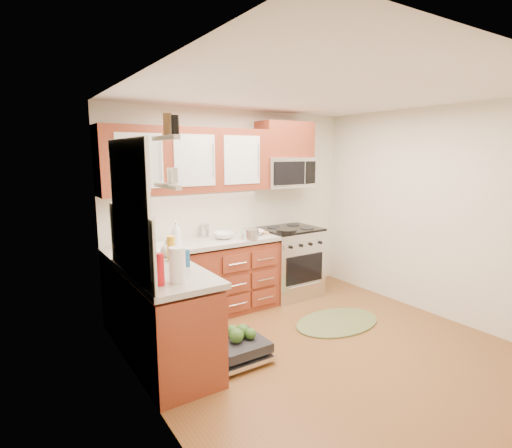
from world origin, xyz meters
TOP-DOWN VIEW (x-y plane):
  - floor at (0.00, 0.00)m, footprint 3.50×3.50m
  - ceiling at (0.00, 0.00)m, footprint 3.50×3.50m
  - wall_back at (0.00, 1.75)m, footprint 3.50×0.04m
  - wall_left at (-1.75, 0.00)m, footprint 0.04×3.50m
  - wall_right at (1.75, 0.00)m, footprint 0.04×3.50m
  - base_cabinet_back at (-0.73, 1.45)m, footprint 2.05×0.60m
  - base_cabinet_left at (-1.45, 0.52)m, footprint 0.60×1.25m
  - countertop_back at (-0.72, 1.44)m, footprint 2.07×0.64m
  - countertop_left at (-1.44, 0.53)m, footprint 0.64×1.27m
  - backsplash_back at (-0.73, 1.74)m, footprint 2.05×0.02m
  - backsplash_left at (-1.74, 0.52)m, footprint 0.02×1.25m
  - upper_cabinets at (-0.73, 1.57)m, footprint 2.05×0.35m
  - cabinet_over_mw at (0.68, 1.57)m, footprint 0.76×0.35m
  - range at (0.68, 1.43)m, footprint 0.76×0.64m
  - microwave at (0.68, 1.55)m, footprint 0.76×0.38m
  - sink at (-1.25, 1.42)m, footprint 0.62×0.50m
  - dishwasher at (-0.86, 0.30)m, footprint 0.70×0.60m
  - window at (-1.74, 0.50)m, footprint 0.03×1.05m
  - window_blind at (-1.71, 0.50)m, footprint 0.02×0.96m
  - shelf_upper at (-1.72, -0.35)m, footprint 0.04×0.40m
  - shelf_lower at (-1.72, -0.35)m, footprint 0.04×0.40m
  - rug at (0.56, 0.36)m, footprint 1.25×0.99m
  - skillet at (0.42, 1.18)m, footprint 0.30×0.30m
  - stock_pot at (-0.10, 1.22)m, footprint 0.22×0.22m
  - cutting_board at (0.16, 1.47)m, footprint 0.36×0.30m
  - canister at (-0.50, 1.65)m, footprint 0.11×0.11m
  - paper_towel_roll at (-1.47, 0.15)m, footprint 0.15×0.15m
  - mustard_bottle at (-1.27, 0.80)m, footprint 0.10×0.10m
  - red_bottle at (-1.62, 0.15)m, footprint 0.09×0.09m
  - wooden_box at (-1.55, 0.91)m, footprint 0.17×0.15m
  - blue_carton at (-1.25, 0.54)m, footprint 0.11×0.08m
  - bowl_a at (0.09, 1.42)m, footprint 0.29×0.29m
  - bowl_b at (-0.36, 1.42)m, footprint 0.33×0.33m
  - cup at (-0.09, 1.29)m, footprint 0.16×0.16m
  - soap_bottle_a at (-1.00, 1.34)m, footprint 0.14×0.14m
  - soap_bottle_b at (-1.62, 0.61)m, footprint 0.10×0.10m
  - soap_bottle_c at (-1.25, 0.97)m, footprint 0.16×0.16m

SIDE VIEW (x-z plane):
  - floor at x=0.00m, z-range 0.00..0.00m
  - rug at x=0.56m, z-range 0.00..0.02m
  - dishwasher at x=-0.86m, z-range 0.00..0.20m
  - base_cabinet_back at x=-0.73m, z-range 0.00..0.85m
  - base_cabinet_left at x=-1.45m, z-range 0.00..0.85m
  - range at x=0.68m, z-range 0.00..0.95m
  - sink at x=-1.25m, z-range 0.67..0.93m
  - countertop_back at x=-0.72m, z-range 0.88..0.93m
  - countertop_left at x=-1.44m, z-range 0.88..0.93m
  - cutting_board at x=0.16m, z-range 0.93..0.95m
  - bowl_a at x=0.09m, z-range 0.93..0.98m
  - bowl_b at x=-0.36m, z-range 0.93..1.00m
  - skillet at x=0.42m, z-range 0.95..1.00m
  - cup at x=-0.09m, z-range 0.93..1.03m
  - stock_pot at x=-0.10m, z-range 0.93..1.05m
  - wooden_box at x=-1.55m, z-range 0.93..1.07m
  - blue_carton at x=-1.25m, z-range 0.93..1.08m
  - canister at x=-0.50m, z-range 0.93..1.09m
  - soap_bottle_b at x=-1.62m, z-range 0.93..1.10m
  - soap_bottle_c at x=-1.25m, z-range 0.93..1.10m
  - mustard_bottle at x=-1.27m, z-range 0.93..1.17m
  - red_bottle at x=-1.62m, z-range 0.93..1.19m
  - soap_bottle_a at x=-1.00m, z-range 0.93..1.21m
  - paper_towel_roll at x=-1.47m, z-range 0.93..1.21m
  - backsplash_back at x=-0.73m, z-range 0.93..1.49m
  - backsplash_left at x=-1.74m, z-range 0.93..1.49m
  - wall_back at x=0.00m, z-range 0.00..2.50m
  - wall_left at x=-1.75m, z-range 0.00..2.50m
  - wall_right at x=1.75m, z-range 0.00..2.50m
  - window at x=-1.74m, z-range 1.02..2.08m
  - microwave at x=0.68m, z-range 1.50..1.90m
  - shelf_lower at x=-1.72m, z-range 1.74..1.76m
  - upper_cabinets at x=-0.73m, z-range 1.50..2.25m
  - window_blind at x=-1.71m, z-range 1.68..2.08m
  - shelf_upper at x=-1.72m, z-range 2.03..2.06m
  - cabinet_over_mw at x=0.68m, z-range 1.90..2.37m
  - ceiling at x=0.00m, z-range 2.50..2.50m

